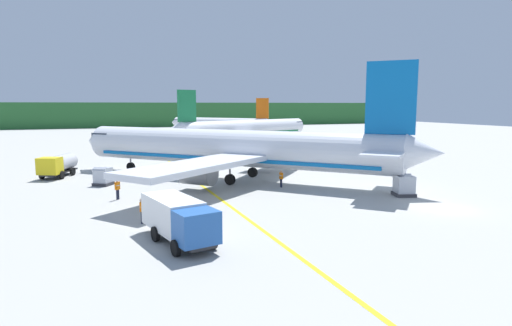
{
  "coord_description": "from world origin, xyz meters",
  "views": [
    {
      "loc": [
        -25.41,
        -25.87,
        8.04
      ],
      "look_at": [
        -10.79,
        13.14,
        2.45
      ],
      "focal_mm": 30.52,
      "sensor_mm": 36.0,
      "label": 1
    }
  ],
  "objects_px": {
    "airliner_mid_apron": "(245,129)",
    "crew_loader_right": "(281,177)",
    "airliner_foreground": "(234,149)",
    "service_truck_baggage": "(178,218)",
    "service_truck_fuel": "(58,164)",
    "crew_loader_left": "(117,188)",
    "cargo_container_mid": "(103,177)",
    "cargo_container_near": "(404,186)",
    "airliner_far_taxiway": "(221,124)",
    "crew_marshaller": "(142,209)",
    "airliner_distant": "(243,118)"
  },
  "relations": [
    {
      "from": "crew_loader_left",
      "to": "crew_marshaller",
      "type": "bearing_deg",
      "value": -82.38
    },
    {
      "from": "airliner_distant",
      "to": "cargo_container_mid",
      "type": "xyz_separation_m",
      "value": [
        -61.68,
        -137.36,
        -1.13
      ]
    },
    {
      "from": "airliner_mid_apron",
      "to": "airliner_distant",
      "type": "height_order",
      "value": "airliner_mid_apron"
    },
    {
      "from": "airliner_foreground",
      "to": "cargo_container_near",
      "type": "height_order",
      "value": "airliner_foreground"
    },
    {
      "from": "airliner_distant",
      "to": "service_truck_fuel",
      "type": "distance_m",
      "value": 145.97
    },
    {
      "from": "crew_marshaller",
      "to": "crew_loader_right",
      "type": "xyz_separation_m",
      "value": [
        14.18,
        8.61,
        -0.02
      ]
    },
    {
      "from": "airliner_mid_apron",
      "to": "cargo_container_mid",
      "type": "bearing_deg",
      "value": -125.85
    },
    {
      "from": "service_truck_baggage",
      "to": "airliner_far_taxiway",
      "type": "bearing_deg",
      "value": 72.61
    },
    {
      "from": "service_truck_fuel",
      "to": "service_truck_baggage",
      "type": "relative_size",
      "value": 0.87
    },
    {
      "from": "cargo_container_mid",
      "to": "crew_marshaller",
      "type": "xyz_separation_m",
      "value": [
        2.14,
        -15.87,
        0.12
      ]
    },
    {
      "from": "crew_loader_right",
      "to": "airliner_far_taxiway",
      "type": "bearing_deg",
      "value": 78.3
    },
    {
      "from": "service_truck_baggage",
      "to": "crew_marshaller",
      "type": "bearing_deg",
      "value": 107.93
    },
    {
      "from": "airliner_far_taxiway",
      "to": "service_truck_fuel",
      "type": "bearing_deg",
      "value": -120.17
    },
    {
      "from": "airliner_far_taxiway",
      "to": "airliner_distant",
      "type": "relative_size",
      "value": 1.35
    },
    {
      "from": "cargo_container_mid",
      "to": "crew_loader_left",
      "type": "relative_size",
      "value": 1.27
    },
    {
      "from": "airliner_foreground",
      "to": "airliner_distant",
      "type": "xyz_separation_m",
      "value": [
        48.44,
        139.11,
        -1.37
      ]
    },
    {
      "from": "cargo_container_near",
      "to": "crew_loader_right",
      "type": "distance_m",
      "value": 11.39
    },
    {
      "from": "cargo_container_near",
      "to": "crew_loader_left",
      "type": "relative_size",
      "value": 1.22
    },
    {
      "from": "crew_loader_left",
      "to": "service_truck_fuel",
      "type": "bearing_deg",
      "value": 110.71
    },
    {
      "from": "airliner_far_taxiway",
      "to": "airliner_foreground",
      "type": "bearing_deg",
      "value": -104.83
    },
    {
      "from": "cargo_container_near",
      "to": "airliner_far_taxiway",
      "type": "bearing_deg",
      "value": 84.91
    },
    {
      "from": "airliner_foreground",
      "to": "service_truck_baggage",
      "type": "bearing_deg",
      "value": -116.47
    },
    {
      "from": "service_truck_baggage",
      "to": "cargo_container_near",
      "type": "xyz_separation_m",
      "value": [
        21.16,
        6.08,
        -0.54
      ]
    },
    {
      "from": "crew_marshaller",
      "to": "crew_loader_left",
      "type": "bearing_deg",
      "value": 97.62
    },
    {
      "from": "service_truck_baggage",
      "to": "cargo_container_near",
      "type": "distance_m",
      "value": 22.02
    },
    {
      "from": "airliner_foreground",
      "to": "airliner_mid_apron",
      "type": "height_order",
      "value": "airliner_foreground"
    },
    {
      "from": "airliner_foreground",
      "to": "cargo_container_mid",
      "type": "bearing_deg",
      "value": 172.45
    },
    {
      "from": "airliner_foreground",
      "to": "crew_loader_left",
      "type": "height_order",
      "value": "airliner_foreground"
    },
    {
      "from": "airliner_far_taxiway",
      "to": "cargo_container_mid",
      "type": "relative_size",
      "value": 12.31
    },
    {
      "from": "crew_loader_left",
      "to": "crew_loader_right",
      "type": "distance_m",
      "value": 15.3
    },
    {
      "from": "crew_loader_left",
      "to": "airliner_far_taxiway",
      "type": "bearing_deg",
      "value": 68.13
    },
    {
      "from": "airliner_mid_apron",
      "to": "crew_loader_right",
      "type": "height_order",
      "value": "airliner_mid_apron"
    },
    {
      "from": "service_truck_fuel",
      "to": "crew_loader_left",
      "type": "relative_size",
      "value": 3.45
    },
    {
      "from": "crew_loader_left",
      "to": "airliner_mid_apron",
      "type": "bearing_deg",
      "value": 59.55
    },
    {
      "from": "service_truck_baggage",
      "to": "cargo_container_mid",
      "type": "relative_size",
      "value": 3.13
    },
    {
      "from": "cargo_container_near",
      "to": "airliner_mid_apron",
      "type": "bearing_deg",
      "value": 85.84
    },
    {
      "from": "cargo_container_near",
      "to": "crew_marshaller",
      "type": "xyz_separation_m",
      "value": [
        -22.76,
        -1.12,
        0.1
      ]
    },
    {
      "from": "cargo_container_near",
      "to": "service_truck_fuel",
      "type": "bearing_deg",
      "value": 143.2
    },
    {
      "from": "airliner_mid_apron",
      "to": "service_truck_fuel",
      "type": "bearing_deg",
      "value": -135.65
    },
    {
      "from": "crew_loader_left",
      "to": "crew_loader_right",
      "type": "xyz_separation_m",
      "value": [
        15.3,
        0.17,
        -0.05
      ]
    },
    {
      "from": "cargo_container_mid",
      "to": "crew_loader_right",
      "type": "height_order",
      "value": "cargo_container_mid"
    },
    {
      "from": "airliner_foreground",
      "to": "service_truck_baggage",
      "type": "relative_size",
      "value": 4.66
    },
    {
      "from": "airliner_foreground",
      "to": "cargo_container_mid",
      "type": "distance_m",
      "value": 13.59
    },
    {
      "from": "crew_marshaller",
      "to": "airliner_foreground",
      "type": "bearing_deg",
      "value": 51.81
    },
    {
      "from": "airliner_foreground",
      "to": "airliner_distant",
      "type": "relative_size",
      "value": 1.6
    },
    {
      "from": "cargo_container_near",
      "to": "crew_loader_left",
      "type": "distance_m",
      "value": 24.98
    },
    {
      "from": "airliner_foreground",
      "to": "airliner_mid_apron",
      "type": "xyz_separation_m",
      "value": [
        15.63,
        41.71,
        -0.33
      ]
    },
    {
      "from": "airliner_far_taxiway",
      "to": "cargo_container_mid",
      "type": "distance_m",
      "value": 78.21
    },
    {
      "from": "cargo_container_mid",
      "to": "crew_loader_left",
      "type": "height_order",
      "value": "cargo_container_mid"
    },
    {
      "from": "airliner_foreground",
      "to": "crew_marshaller",
      "type": "bearing_deg",
      "value": -128.19
    }
  ]
}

